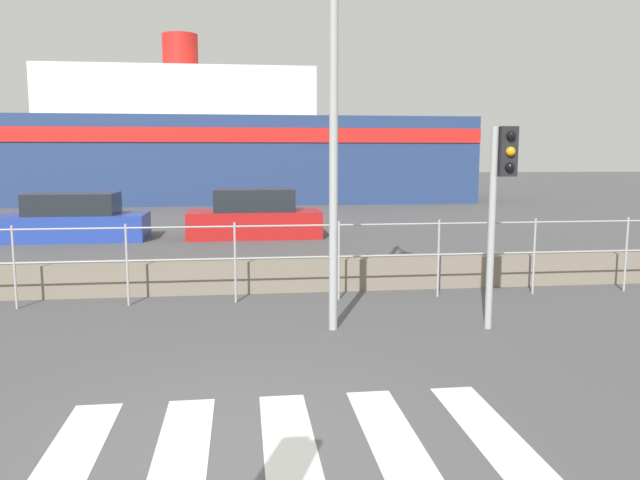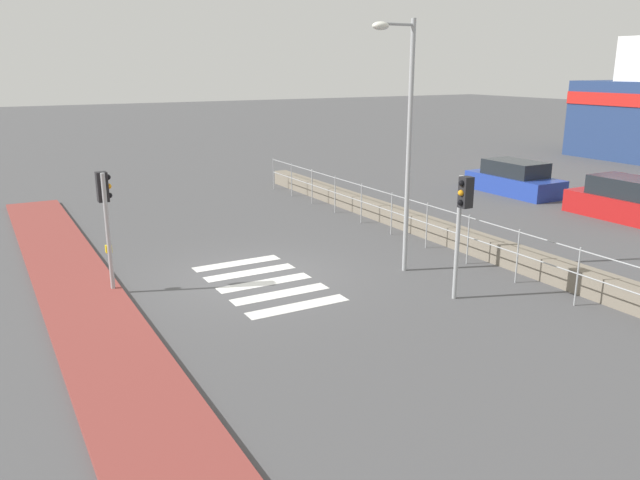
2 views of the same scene
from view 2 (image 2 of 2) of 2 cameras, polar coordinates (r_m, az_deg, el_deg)
ground_plane at (r=15.81m, az=-5.83°, el=-3.39°), size 160.00×160.00×0.00m
sidewalk_brick at (r=14.77m, az=-20.64°, el=-5.49°), size 24.00×1.80×0.12m
crosswalk at (r=15.38m, az=-5.09°, el=-3.91°), size 4.05×2.40×0.01m
seawall at (r=18.97m, az=11.74°, el=0.49°), size 23.26×0.55×0.58m
harbor_fence at (r=18.28m, az=9.76°, el=1.91°), size 20.97×0.04×1.35m
traffic_light_near at (r=14.99m, az=-19.04°, el=2.90°), size 0.34×0.32×2.84m
traffic_light_far at (r=13.98m, az=12.87°, el=2.65°), size 0.34×0.32×2.84m
streetlamp at (r=15.50m, az=7.57°, el=10.73°), size 0.32×1.20×6.21m
parked_car_blue at (r=27.33m, az=17.34°, el=5.30°), size 4.10×1.74×1.36m
parked_car_red at (r=24.11m, az=26.24°, el=3.19°), size 3.93×1.74×1.45m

